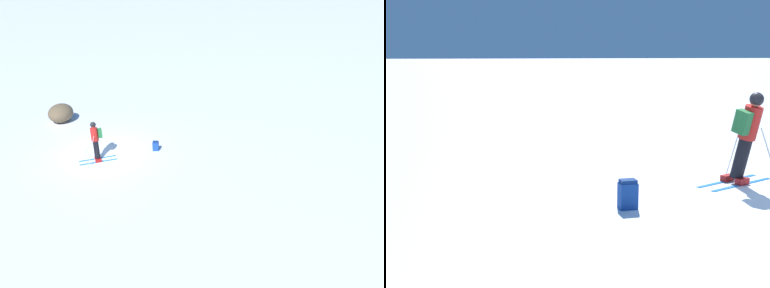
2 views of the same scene
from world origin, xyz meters
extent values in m
plane|color=white|center=(0.00, 0.00, 0.00)|extent=(300.00, 300.00, 0.00)
cube|color=#1E7AC6|center=(0.62, -0.09, 0.01)|extent=(0.95, 1.57, 0.01)
cube|color=#1E7AC6|center=(0.93, 0.09, 0.01)|extent=(0.95, 1.57, 0.01)
cube|color=#B21919|center=(0.62, -0.09, 0.07)|extent=(0.26, 0.31, 0.12)
cube|color=#B21919|center=(0.93, 0.09, 0.07)|extent=(0.26, 0.31, 0.12)
cylinder|color=black|center=(0.67, -0.06, 0.53)|extent=(0.51, 0.44, 0.86)
cylinder|color=red|center=(0.52, -0.14, 1.24)|extent=(0.58, 0.53, 0.71)
sphere|color=tan|center=(0.43, -0.19, 1.67)|extent=(0.36, 0.34, 0.28)
sphere|color=black|center=(0.43, -0.20, 1.70)|extent=(0.41, 0.39, 0.32)
cube|color=#236633|center=(0.39, 0.08, 1.28)|extent=(0.41, 0.34, 0.49)
cylinder|color=#B7B7BC|center=(0.43, -0.54, 0.58)|extent=(0.16, 0.53, 1.17)
cylinder|color=#B7B7BC|center=(1.17, -0.12, 0.63)|extent=(0.88, 0.11, 1.28)
cube|color=#194293|center=(-0.68, 2.48, 0.22)|extent=(0.26, 0.33, 0.44)
cube|color=navy|center=(-0.68, 2.48, 0.47)|extent=(0.23, 0.29, 0.06)
camera|label=1|loc=(15.49, 6.99, 8.80)|focal=35.00mm
camera|label=2|loc=(-9.12, 4.32, 2.62)|focal=50.00mm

